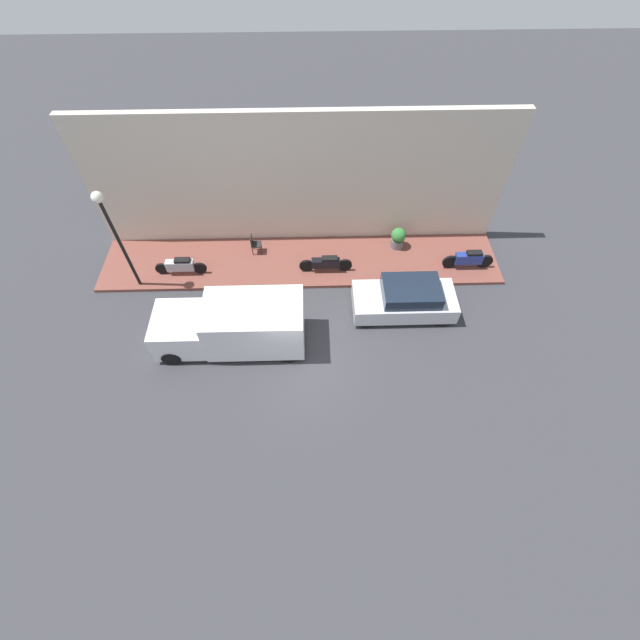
% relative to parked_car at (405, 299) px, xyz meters
% --- Properties ---
extents(ground_plane, '(60.00, 60.00, 0.00)m').
position_rel_parked_car_xyz_m(ground_plane, '(-1.96, 3.95, -0.66)').
color(ground_plane, '#38383D').
extents(sidewalk, '(2.91, 16.49, 0.14)m').
position_rel_parked_car_xyz_m(sidewalk, '(2.68, 3.95, -0.59)').
color(sidewalk, brown).
rests_on(sidewalk, ground_plane).
extents(building_facade, '(0.30, 16.49, 5.71)m').
position_rel_parked_car_xyz_m(building_facade, '(4.29, 3.95, 2.19)').
color(building_facade, beige).
rests_on(building_facade, ground_plane).
extents(parked_car, '(1.69, 3.83, 1.38)m').
position_rel_parked_car_xyz_m(parked_car, '(0.00, 0.00, 0.00)').
color(parked_car, silver).
rests_on(parked_car, ground_plane).
extents(delivery_van, '(1.96, 5.20, 1.96)m').
position_rel_parked_car_xyz_m(delivery_van, '(-1.30, 6.30, 0.33)').
color(delivery_van, white).
rests_on(delivery_van, ground_plane).
extents(motorcycle_black, '(0.30, 2.14, 0.73)m').
position_rel_parked_car_xyz_m(motorcycle_black, '(2.07, 2.91, -0.11)').
color(motorcycle_black, black).
rests_on(motorcycle_black, sidewalk).
extents(scooter_silver, '(0.30, 2.06, 0.78)m').
position_rel_parked_car_xyz_m(scooter_silver, '(2.08, 8.78, -0.10)').
color(scooter_silver, '#B7B7BF').
rests_on(scooter_silver, sidewalk).
extents(motorcycle_blue, '(0.30, 2.07, 0.85)m').
position_rel_parked_car_xyz_m(motorcycle_blue, '(2.11, -2.91, -0.06)').
color(motorcycle_blue, navy).
rests_on(motorcycle_blue, sidewalk).
extents(streetlamp, '(0.40, 0.40, 4.38)m').
position_rel_parked_car_xyz_m(streetlamp, '(1.54, 10.41, 2.61)').
color(streetlamp, black).
rests_on(streetlamp, sidewalk).
extents(potted_plant, '(0.62, 0.62, 0.93)m').
position_rel_parked_car_xyz_m(potted_plant, '(3.44, -0.21, -0.04)').
color(potted_plant, slate).
rests_on(potted_plant, sidewalk).
extents(cafe_chair, '(0.40, 0.40, 0.85)m').
position_rel_parked_car_xyz_m(cafe_chair, '(3.26, 5.88, -0.04)').
color(cafe_chair, '#262626').
rests_on(cafe_chair, sidewalk).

